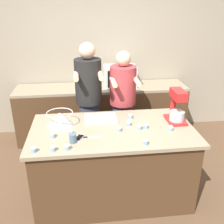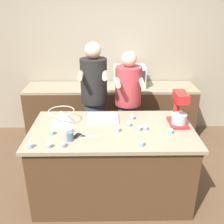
% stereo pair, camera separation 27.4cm
% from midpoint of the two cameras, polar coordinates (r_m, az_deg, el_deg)
% --- Properties ---
extents(ground_plane, '(16.00, 16.00, 0.00)m').
position_cam_midpoint_polar(ground_plane, '(3.44, -2.29, -17.17)').
color(ground_plane, brown).
extents(back_wall, '(10.00, 0.06, 2.70)m').
position_cam_midpoint_polar(back_wall, '(4.56, -4.51, 12.15)').
color(back_wall, gray).
rests_on(back_wall, ground_plane).
extents(island_counter, '(1.83, 0.99, 0.90)m').
position_cam_midpoint_polar(island_counter, '(3.16, -2.42, -10.92)').
color(island_counter, '#4C331E').
rests_on(island_counter, ground_plane).
extents(back_counter, '(2.80, 0.60, 0.91)m').
position_cam_midpoint_polar(back_counter, '(4.49, -3.95, -0.01)').
color(back_counter, '#4C331E').
rests_on(back_counter, ground_plane).
extents(person_left, '(0.37, 0.52, 1.74)m').
position_cam_midpoint_polar(person_left, '(3.61, -7.18, 1.76)').
color(person_left, '#33384C').
rests_on(person_left, ground_plane).
extents(person_right, '(0.37, 0.52, 1.62)m').
position_cam_midpoint_polar(person_right, '(3.66, 0.17, 1.10)').
color(person_right, '#33384C').
rests_on(person_right, ground_plane).
extents(stand_mixer, '(0.20, 0.30, 0.39)m').
position_cam_midpoint_polar(stand_mixer, '(3.09, 11.44, 0.85)').
color(stand_mixer, red).
rests_on(stand_mixer, island_counter).
extents(mixing_bowl, '(0.30, 0.30, 0.15)m').
position_cam_midpoint_polar(mixing_bowl, '(3.07, -13.78, -1.41)').
color(mixing_bowl, '#BCBCC1').
rests_on(mixing_bowl, island_counter).
extents(baking_tray, '(0.38, 0.27, 0.04)m').
position_cam_midpoint_polar(baking_tray, '(3.15, -4.96, -1.39)').
color(baking_tray, '#BCBCC1').
rests_on(baking_tray, island_counter).
extents(microwave_oven, '(0.51, 0.33, 0.34)m').
position_cam_midpoint_polar(microwave_oven, '(4.30, -0.08, 7.79)').
color(microwave_oven, silver).
rests_on(microwave_oven, back_counter).
extents(cell_phone, '(0.13, 0.16, 0.01)m').
position_cam_midpoint_polar(cell_phone, '(2.77, -10.07, -5.65)').
color(cell_phone, silver).
rests_on(cell_phone, island_counter).
extents(drinking_glass, '(0.07, 0.07, 0.09)m').
position_cam_midpoint_polar(drinking_glass, '(2.69, -11.44, -5.71)').
color(drinking_glass, slate).
rests_on(drinking_glass, island_counter).
extents(knife, '(0.22, 0.03, 0.01)m').
position_cam_midpoint_polar(knife, '(2.77, -7.86, -5.53)').
color(knife, '#BCBCC1').
rests_on(knife, island_counter).
extents(cupcake_0, '(0.06, 0.06, 0.06)m').
position_cam_midpoint_polar(cupcake_0, '(2.62, 4.36, -6.47)').
color(cupcake_0, '#759EC6').
rests_on(cupcake_0, island_counter).
extents(cupcake_1, '(0.06, 0.06, 0.06)m').
position_cam_midpoint_polar(cupcake_1, '(3.17, 1.61, -0.90)').
color(cupcake_1, '#759EC6').
rests_on(cupcake_1, island_counter).
extents(cupcake_2, '(0.06, 0.06, 0.06)m').
position_cam_midpoint_polar(cupcake_2, '(2.84, -15.48, -4.84)').
color(cupcake_2, '#759EC6').
rests_on(cupcake_2, island_counter).
extents(cupcake_3, '(0.06, 0.06, 0.06)m').
position_cam_midpoint_polar(cupcake_3, '(2.86, -1.19, -3.69)').
color(cupcake_3, '#759EC6').
rests_on(cupcake_3, island_counter).
extents(cupcake_4, '(0.06, 0.06, 0.06)m').
position_cam_midpoint_polar(cupcake_4, '(2.99, 1.07, -2.45)').
color(cupcake_4, '#759EC6').
rests_on(cupcake_4, island_counter).
extents(cupcake_5, '(0.06, 0.06, 0.06)m').
position_cam_midpoint_polar(cupcake_5, '(2.85, -11.66, -4.30)').
color(cupcake_5, '#759EC6').
rests_on(cupcake_5, island_counter).
extents(cupcake_6, '(0.06, 0.06, 0.06)m').
position_cam_midpoint_polar(cupcake_6, '(2.93, 4.76, -3.07)').
color(cupcake_6, '#759EC6').
rests_on(cupcake_6, island_counter).
extents(cupcake_7, '(0.06, 0.06, 0.06)m').
position_cam_midpoint_polar(cupcake_7, '(2.64, -19.61, -7.70)').
color(cupcake_7, '#759EC6').
rests_on(cupcake_7, island_counter).
extents(cupcake_8, '(0.06, 0.06, 0.06)m').
position_cam_midpoint_polar(cupcake_8, '(2.60, -15.69, -7.63)').
color(cupcake_8, '#759EC6').
rests_on(cupcake_8, island_counter).
extents(cupcake_9, '(0.06, 0.06, 0.06)m').
position_cam_midpoint_polar(cupcake_9, '(2.59, -12.73, -7.43)').
color(cupcake_9, '#759EC6').
rests_on(cupcake_9, island_counter).
extents(cupcake_10, '(0.06, 0.06, 0.06)m').
position_cam_midpoint_polar(cupcake_10, '(2.91, 3.35, -3.27)').
color(cupcake_10, '#759EC6').
rests_on(cupcake_10, island_counter).
extents(cupcake_11, '(0.06, 0.06, 0.06)m').
position_cam_midpoint_polar(cupcake_11, '(2.92, 10.07, -3.49)').
color(cupcake_11, '#759EC6').
rests_on(cupcake_11, island_counter).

